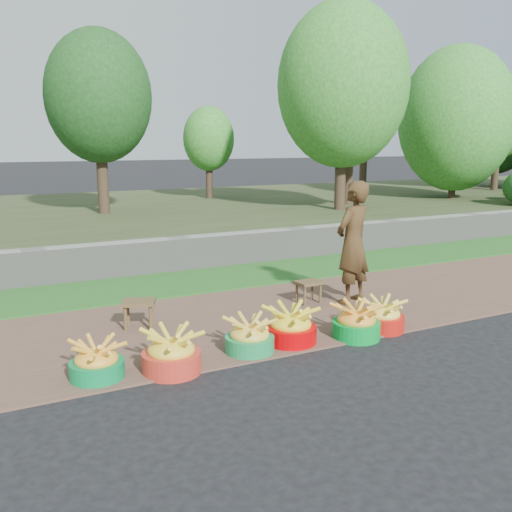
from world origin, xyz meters
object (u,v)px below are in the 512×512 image
stool_right (309,286)px  vendor_woman (353,243)px  basin_f (382,316)px  basin_e (356,323)px  basin_a (97,362)px  basin_b (171,353)px  basin_d (290,327)px  basin_c (250,337)px  stool_left (139,306)px

stool_right → vendor_woman: size_ratio=0.22×
basin_f → vendor_woman: bearing=71.9°
basin_e → basin_a: bearing=176.3°
basin_b → vendor_woman: bearing=20.8°
basin_d → basin_c: bearing=-175.2°
basin_d → stool_left: size_ratio=1.24×
basin_e → vendor_woman: 1.48m
basin_a → stool_right: 3.18m
basin_c → vendor_woman: vendor_woman is taller
basin_a → basin_d: 1.99m
basin_a → stool_left: bearing=58.5°
basin_b → stool_right: 2.66m
stool_left → vendor_woman: 2.81m
basin_d → basin_f: bearing=-4.9°
basin_b → vendor_woman: vendor_woman is taller
basin_c → vendor_woman: size_ratio=0.31×
basin_d → stool_right: basin_d is taller
basin_b → stool_right: basin_b is taller
basin_f → vendor_woman: 1.26m
basin_b → basin_d: size_ratio=1.00×
basin_a → basin_e: size_ratio=0.94×
basin_a → vendor_woman: size_ratio=0.31×
stool_right → basin_a: bearing=-158.6°
basin_e → basin_b: bearing=179.2°
basin_b → vendor_woman: (2.82, 1.07, 0.63)m
basin_f → vendor_woman: vendor_woman is taller
basin_c → stool_right: basin_c is taller
basin_a → basin_b: (0.64, -0.15, 0.02)m
basin_b → basin_a: bearing=167.1°
basin_f → stool_left: size_ratio=1.11×
stool_right → basin_d: bearing=-129.7°
basin_b → basin_f: basin_b is taller
basin_d → stool_right: size_ratio=1.57×
basin_e → basin_f: bearing=10.1°
basin_a → basin_c: bearing=-1.8°
basin_a → basin_e: 2.72m
basin_e → stool_right: size_ratio=1.49×
basin_d → vendor_woman: size_ratio=0.35×
basin_b → basin_e: bearing=-0.8°
basin_c → stool_left: basin_c is taller
basin_f → vendor_woman: (0.34, 1.03, 0.65)m
stool_right → basin_b: bearing=-150.5°
basin_f → basin_b: bearing=-179.0°
basin_f → basin_c: bearing=178.0°
stool_left → stool_right: (2.24, -0.02, -0.02)m
basin_b → basin_f: size_ratio=1.11×
basin_b → stool_left: basin_b is taller
basin_a → basin_c: (1.49, -0.05, 0.00)m
basin_d → basin_e: basin_d is taller
basin_a → vendor_woman: 3.65m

